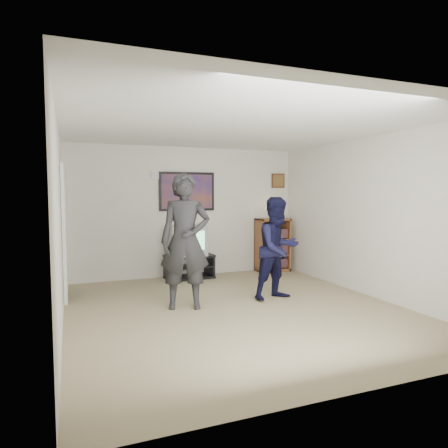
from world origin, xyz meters
TOP-DOWN VIEW (x-y plane):
  - room_shell at (0.00, 0.35)m, footprint 4.51×5.00m
  - media_stand at (-0.04, 2.23)m, footprint 0.93×0.56m
  - crt_television at (-0.08, 2.23)m, footprint 0.67×0.57m
  - bookshelf at (1.78, 2.28)m, footprint 0.67×0.38m
  - table_lamp at (1.71, 2.26)m, footprint 0.22×0.22m
  - person_tall at (-0.64, 0.35)m, footprint 0.79×0.62m
  - person_short at (0.81, 0.31)m, footprint 0.86×0.73m
  - controller_left at (-0.69, 0.53)m, footprint 0.06×0.12m
  - controller_right at (0.75, 0.57)m, footprint 0.05×0.11m
  - poster at (0.00, 2.48)m, footprint 1.10×0.03m
  - air_vent at (-0.55, 2.48)m, footprint 0.28×0.02m
  - small_picture at (2.00, 2.48)m, footprint 0.30×0.03m
  - doorway at (-2.23, 1.60)m, footprint 0.03×0.85m

SIDE VIEW (x-z plane):
  - media_stand at x=-0.04m, z-range 0.00..0.45m
  - bookshelf at x=1.78m, z-range 0.00..1.10m
  - crt_television at x=-0.08m, z-range 0.45..1.01m
  - person_short at x=0.81m, z-range 0.00..1.56m
  - person_tall at x=-0.64m, z-range 0.00..1.90m
  - doorway at x=-2.23m, z-range 0.00..2.00m
  - controller_right at x=0.75m, z-range 1.12..1.15m
  - controller_left at x=-0.69m, z-range 1.20..1.23m
  - room_shell at x=0.00m, z-range 0.00..2.50m
  - table_lamp at x=1.71m, z-range 1.10..1.44m
  - poster at x=0.00m, z-range 1.27..2.02m
  - small_picture at x=2.00m, z-range 1.73..2.03m
  - air_vent at x=-0.55m, z-range 1.88..2.02m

